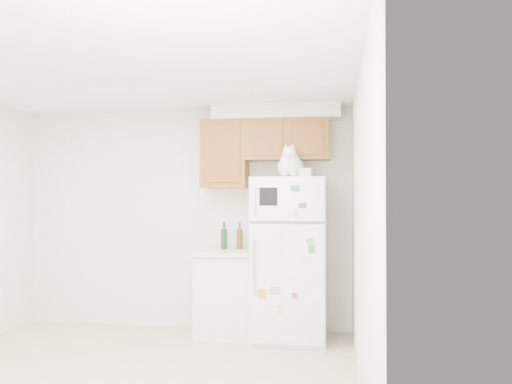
% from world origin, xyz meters
% --- Properties ---
extents(room_shell, '(3.84, 4.04, 2.52)m').
position_xyz_m(room_shell, '(0.12, 0.24, 1.67)').
color(room_shell, silver).
rests_on(room_shell, ground_plane).
extents(refrigerator, '(0.76, 0.78, 1.70)m').
position_xyz_m(refrigerator, '(1.24, 1.61, 0.85)').
color(refrigerator, white).
rests_on(refrigerator, ground_plane).
extents(base_counter, '(0.64, 0.64, 0.92)m').
position_xyz_m(base_counter, '(0.55, 1.68, 0.46)').
color(base_counter, white).
rests_on(base_counter, ground_plane).
extents(cat, '(0.33, 0.48, 0.34)m').
position_xyz_m(cat, '(1.26, 1.48, 1.83)').
color(cat, white).
rests_on(cat, refrigerator).
extents(storage_box_back, '(0.21, 0.17, 0.10)m').
position_xyz_m(storage_box_back, '(1.37, 1.66, 1.75)').
color(storage_box_back, white).
rests_on(storage_box_back, refrigerator).
extents(storage_box_front, '(0.16, 0.13, 0.09)m').
position_xyz_m(storage_box_front, '(1.40, 1.46, 1.74)').
color(storage_box_front, white).
rests_on(storage_box_front, refrigerator).
extents(bottle_green, '(0.07, 0.07, 0.31)m').
position_xyz_m(bottle_green, '(0.49, 1.83, 1.07)').
color(bottle_green, '#19381E').
rests_on(bottle_green, base_counter).
extents(bottle_amber, '(0.07, 0.07, 0.30)m').
position_xyz_m(bottle_amber, '(0.66, 1.86, 1.07)').
color(bottle_amber, '#593814').
rests_on(bottle_amber, base_counter).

